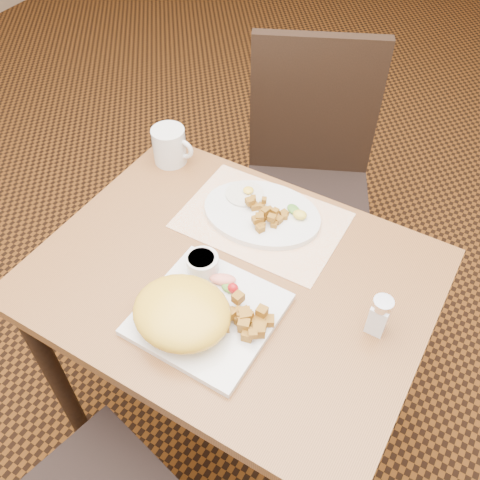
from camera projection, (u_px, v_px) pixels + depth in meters
name	position (u px, v px, depth m)	size (l,w,h in m)	color
ground	(234.00, 414.00, 1.80)	(8.00, 8.00, 0.00)	black
table	(232.00, 301.00, 1.32)	(0.90, 0.70, 0.75)	brown
chair_far	(308.00, 172.00, 1.81)	(0.56, 0.57, 0.97)	black
placemat	(262.00, 220.00, 1.36)	(0.40, 0.28, 0.00)	white
plate_square	(208.00, 314.00, 1.16)	(0.28, 0.28, 0.02)	silver
plate_oval	(262.00, 214.00, 1.36)	(0.30, 0.23, 0.02)	silver
hollandaise_mound	(181.00, 312.00, 1.11)	(0.21, 0.19, 0.08)	yellow
ramekin	(203.00, 263.00, 1.21)	(0.07, 0.07, 0.04)	silver
garnish_sq	(227.00, 283.00, 1.19)	(0.08, 0.05, 0.03)	#387223
fried_egg	(245.00, 193.00, 1.40)	(0.10, 0.10, 0.02)	white
garnish_ov	(297.00, 212.00, 1.34)	(0.07, 0.05, 0.02)	#387223
salt_shaker	(379.00, 315.00, 1.10)	(0.04, 0.04, 0.10)	white
coffee_mug	(170.00, 146.00, 1.48)	(0.12, 0.09, 0.10)	silver
home_fries_sq	(246.00, 319.00, 1.12)	(0.11, 0.11, 0.04)	#A66E1A
home_fries_ov	(265.00, 215.00, 1.33)	(0.12, 0.10, 0.03)	#A66E1A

